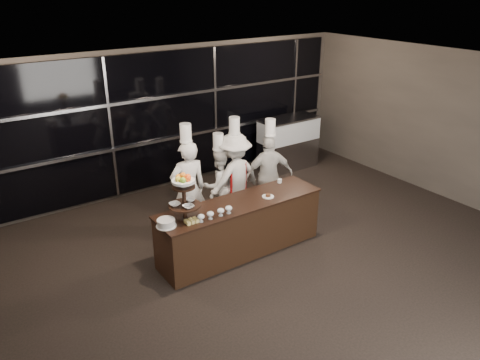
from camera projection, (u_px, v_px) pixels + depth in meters
room at (336, 207)px, 6.03m from camera, size 10.00×10.00×10.00m
window_wall at (166, 120)px, 9.77m from camera, size 8.60×0.10×2.80m
buffet_counter at (240, 227)px, 7.68m from camera, size 2.84×0.74×0.92m
display_stand at (184, 193)px, 6.81m from camera, size 0.48×0.48×0.74m
compotes at (215, 213)px, 6.98m from camera, size 0.60×0.11×0.12m
layer_cake at (166, 223)px, 6.74m from camera, size 0.30×0.30×0.11m
pastry_squares at (192, 221)px, 6.85m from camera, size 0.20×0.13×0.05m
small_plate at (268, 196)px, 7.67m from camera, size 0.20×0.20×0.05m
chef_cup at (280, 181)px, 8.20m from camera, size 0.08×0.08×0.07m
display_case at (288, 141)px, 11.08m from camera, size 1.45×0.63×1.24m
chef_a at (188, 188)px, 8.03m from camera, size 0.68×0.49×2.05m
chef_b at (219, 184)px, 8.66m from camera, size 0.70×0.56×1.70m
chef_c at (235, 177)px, 8.62m from camera, size 1.16×0.75×1.99m
chef_d at (269, 175)px, 8.80m from camera, size 1.02×0.67×1.90m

